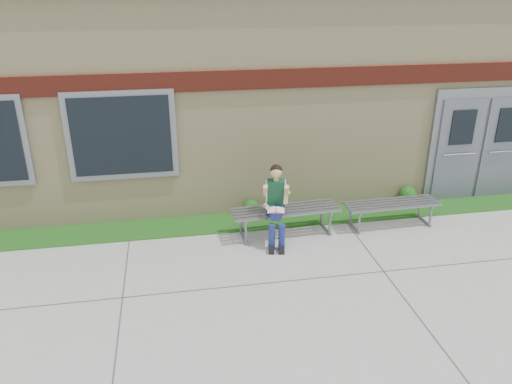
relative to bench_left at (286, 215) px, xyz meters
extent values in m
plane|color=#9E9E99|center=(0.24, -2.00, -0.38)|extent=(80.00, 80.00, 0.00)
cube|color=#1D4D14|center=(0.24, 0.60, -0.37)|extent=(16.00, 0.80, 0.02)
cube|color=beige|center=(0.24, 4.00, 1.62)|extent=(16.00, 6.00, 4.00)
cube|color=maroon|center=(0.24, 0.97, 2.22)|extent=(16.00, 0.06, 0.35)
cube|color=slate|center=(-2.76, 0.96, 1.32)|extent=(1.90, 0.08, 1.60)
cube|color=black|center=(-2.76, 0.92, 1.32)|extent=(1.70, 0.04, 1.40)
cube|color=slate|center=(4.24, 0.96, 0.77)|extent=(2.20, 0.08, 2.30)
cube|color=slate|center=(3.74, 0.91, 0.67)|extent=(0.92, 0.06, 2.10)
cube|color=slate|center=(4.74, 0.91, 0.67)|extent=(0.92, 0.06, 2.10)
cube|color=slate|center=(0.00, 0.00, 0.10)|extent=(1.95, 0.64, 0.04)
cube|color=slate|center=(-0.77, 0.00, -0.17)|extent=(0.08, 0.53, 0.44)
cube|color=slate|center=(0.77, 0.00, -0.17)|extent=(0.08, 0.53, 0.44)
cube|color=slate|center=(2.00, 0.00, 0.05)|extent=(1.77, 0.54, 0.03)
cube|color=slate|center=(1.30, 0.00, -0.18)|extent=(0.06, 0.49, 0.40)
cube|color=slate|center=(2.70, 0.00, -0.18)|extent=(0.06, 0.49, 0.40)
cube|color=navy|center=(-0.20, -0.05, 0.19)|extent=(0.36, 0.28, 0.15)
cube|color=#103D27|center=(-0.20, -0.07, 0.48)|extent=(0.33, 0.24, 0.43)
sphere|color=tan|center=(-0.20, -0.08, 0.86)|extent=(0.23, 0.23, 0.20)
sphere|color=black|center=(-0.20, -0.06, 0.87)|extent=(0.24, 0.24, 0.21)
cylinder|color=navy|center=(-0.33, -0.28, 0.21)|extent=(0.22, 0.41, 0.14)
cylinder|color=navy|center=(-0.16, -0.31, 0.21)|extent=(0.22, 0.41, 0.14)
cylinder|color=navy|center=(-0.35, -0.50, -0.15)|extent=(0.11, 0.11, 0.47)
cylinder|color=navy|center=(-0.19, -0.53, -0.15)|extent=(0.11, 0.11, 0.47)
cube|color=black|center=(-0.37, -0.56, -0.34)|extent=(0.14, 0.26, 0.09)
cube|color=black|center=(-0.20, -0.60, -0.34)|extent=(0.14, 0.26, 0.09)
cylinder|color=tan|center=(-0.39, -0.09, 0.54)|extent=(0.12, 0.22, 0.25)
cylinder|color=tan|center=(-0.04, -0.16, 0.54)|extent=(0.12, 0.22, 0.25)
cube|color=white|center=(-0.27, -0.40, 0.30)|extent=(0.33, 0.26, 0.01)
cube|color=#C64A72|center=(-0.27, -0.40, 0.29)|extent=(0.33, 0.27, 0.01)
sphere|color=#5DB630|center=(-0.03, -0.30, 0.55)|extent=(0.08, 0.08, 0.08)
sphere|color=#1D4D14|center=(-0.48, 0.85, -0.21)|extent=(0.31, 0.31, 0.31)
sphere|color=#1D4D14|center=(2.74, 0.85, -0.19)|extent=(0.35, 0.35, 0.35)
camera|label=1|loc=(-1.91, -7.75, 3.86)|focal=35.00mm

